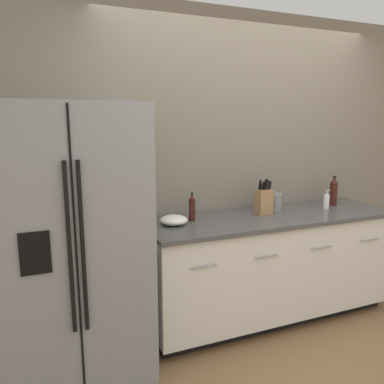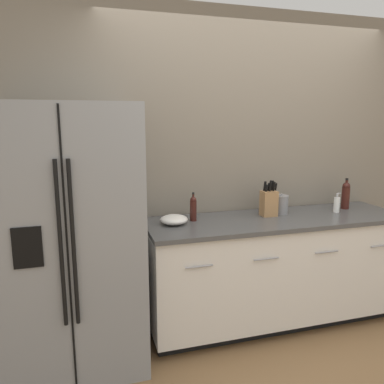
# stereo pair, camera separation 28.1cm
# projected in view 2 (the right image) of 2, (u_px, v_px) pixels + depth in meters

# --- Properties ---
(wall_back) EXTENTS (10.00, 0.05, 2.60)m
(wall_back) POSITION_uv_depth(u_px,v_px,m) (247.00, 166.00, 3.27)
(wall_back) COLOR gray
(wall_back) RESTS_ON ground_plane
(counter_unit) EXTENTS (2.16, 0.64, 0.92)m
(counter_unit) POSITION_uv_depth(u_px,v_px,m) (275.00, 269.00, 3.15)
(counter_unit) COLOR black
(counter_unit) RESTS_ON ground_plane
(refrigerator) EXTENTS (0.95, 0.79, 1.81)m
(refrigerator) POSITION_uv_depth(u_px,v_px,m) (70.00, 239.00, 2.55)
(refrigerator) COLOR gray
(refrigerator) RESTS_ON ground_plane
(knife_block) EXTENTS (0.14, 0.10, 0.30)m
(knife_block) POSITION_uv_depth(u_px,v_px,m) (269.00, 202.00, 3.08)
(knife_block) COLOR #A87A4C
(knife_block) RESTS_ON counter_unit
(wine_bottle) EXTENTS (0.07, 0.07, 0.28)m
(wine_bottle) POSITION_uv_depth(u_px,v_px,m) (346.00, 195.00, 3.33)
(wine_bottle) COLOR #3D1914
(wine_bottle) RESTS_ON counter_unit
(soap_dispenser) EXTENTS (0.05, 0.05, 0.17)m
(soap_dispenser) POSITION_uv_depth(u_px,v_px,m) (337.00, 204.00, 3.21)
(soap_dispenser) COLOR white
(soap_dispenser) RESTS_ON counter_unit
(oil_bottle) EXTENTS (0.05, 0.05, 0.23)m
(oil_bottle) POSITION_uv_depth(u_px,v_px,m) (193.00, 208.00, 2.93)
(oil_bottle) COLOR #3D1914
(oil_bottle) RESTS_ON counter_unit
(steel_canister) EXTENTS (0.12, 0.12, 0.17)m
(steel_canister) POSITION_uv_depth(u_px,v_px,m) (281.00, 204.00, 3.17)
(steel_canister) COLOR gray
(steel_canister) RESTS_ON counter_unit
(mixing_bowl) EXTENTS (0.21, 0.21, 0.07)m
(mixing_bowl) POSITION_uv_depth(u_px,v_px,m) (174.00, 220.00, 2.85)
(mixing_bowl) COLOR white
(mixing_bowl) RESTS_ON counter_unit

